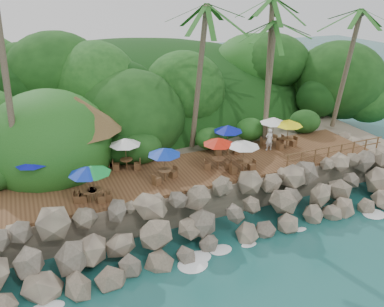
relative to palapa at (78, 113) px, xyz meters
name	(u,v)px	position (x,y,z in m)	size (l,w,h in m)	color
ground	(236,252)	(6.27, -9.68, -5.79)	(140.00, 140.00, 0.00)	#19514F
land_base	(147,136)	(6.27, 6.32, -4.74)	(32.00, 25.20, 2.10)	gray
jungle_hill	(125,121)	(6.27, 13.82, -5.79)	(44.80, 28.00, 15.40)	#143811
seawall	(220,215)	(6.27, -7.68, -4.64)	(29.00, 4.00, 2.30)	gray
terrace	(192,170)	(6.27, -3.68, -3.59)	(26.00, 5.00, 0.20)	brown
jungle_foliage	(151,151)	(6.27, 5.32, -5.79)	(44.00, 16.00, 12.00)	#143811
foam_line	(233,248)	(6.27, -9.38, -5.76)	(25.20, 0.80, 0.06)	white
palapa	(78,113)	(0.00, 0.00, 0.00)	(5.51, 5.51, 4.60)	brown
dining_clusters	(183,145)	(5.64, -3.73, -1.70)	(19.02, 5.19, 2.16)	brown
railing	(335,151)	(15.80, -6.03, -2.88)	(8.30, 0.10, 1.00)	brown
waiter	(269,140)	(12.54, -2.98, -2.68)	(0.59, 0.39, 1.62)	silver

